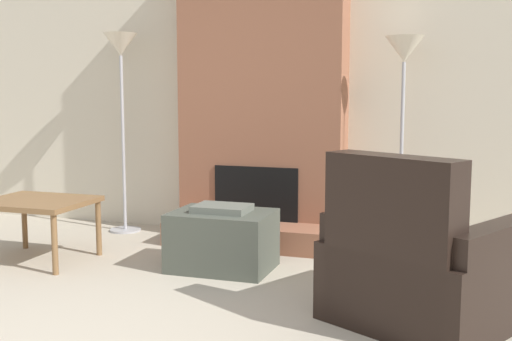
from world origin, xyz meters
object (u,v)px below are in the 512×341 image
object	(u,v)px
side_table	(37,206)
floor_lamp_left	(121,64)
floor_lamp_right	(404,71)
armchair	(422,271)
ottoman	(222,239)

from	to	relation	value
side_table	floor_lamp_left	distance (m)	1.60
side_table	floor_lamp_left	world-z (taller)	floor_lamp_left
floor_lamp_left	side_table	bearing A→B (deg)	-95.48
floor_lamp_right	armchair	bearing A→B (deg)	-79.82
armchair	floor_lamp_left	bearing A→B (deg)	-0.84
floor_lamp_right	floor_lamp_left	bearing A→B (deg)	-180.00
armchair	floor_lamp_left	size ratio (longest dim) A/B	0.70
ottoman	floor_lamp_right	size ratio (longest dim) A/B	0.42
armchair	floor_lamp_left	world-z (taller)	floor_lamp_left
armchair	floor_lamp_right	xyz separation A→B (m)	(-0.28, 1.57, 1.17)
ottoman	armchair	size ratio (longest dim) A/B	0.57
floor_lamp_left	floor_lamp_right	distance (m)	2.53
ottoman	side_table	world-z (taller)	same
side_table	floor_lamp_left	xyz separation A→B (m)	(0.11, 1.14, 1.12)
ottoman	floor_lamp_left	size ratio (longest dim) A/B	0.40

